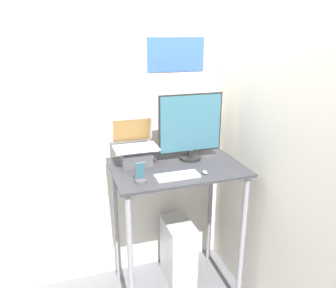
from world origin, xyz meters
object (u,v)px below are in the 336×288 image
Objects in this scene: monitor at (191,128)px; computer_tower at (178,251)px; laptop at (136,152)px; cell_phone at (140,176)px; mouse at (205,172)px; keyboard at (177,176)px.

computer_tower is (-0.08, 0.03, -1.12)m from monitor.
cell_phone is (-0.04, -0.32, -0.06)m from laptop.
mouse is at bearing -1.79° from cell_phone.
computer_tower is at bearing 101.55° from mouse.
keyboard is 0.20m from mouse.
computer_tower is at bearing 0.64° from laptop.
mouse is at bearing -78.45° from computer_tower.
mouse is (-0.01, -0.31, -0.25)m from monitor.
keyboard reaches higher than computer_tower.
laptop is 6.59× the size of mouse.
cell_phone reaches higher than computer_tower.
monitor is at bearing 54.13° from keyboard.
monitor is at bearing -2.89° from laptop.
computer_tower is at bearing 67.42° from keyboard.
monitor is 3.66× the size of cell_phone.
cell_phone is 0.25× the size of computer_tower.
computer_tower is at bearing 161.93° from monitor.
keyboard is 0.55× the size of computer_tower.
monitor is at bearing 31.92° from cell_phone.
monitor reaches higher than laptop.
mouse is 0.36× the size of cell_phone.
laptop is 0.55m from mouse.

